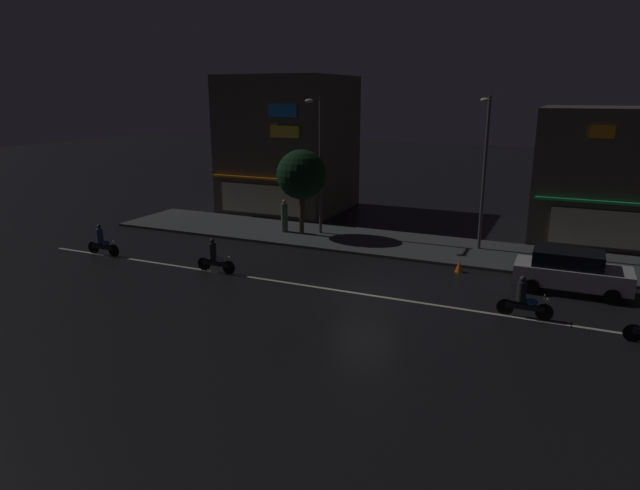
# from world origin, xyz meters

# --- Properties ---
(ground_plane) EXTENTS (140.00, 140.00, 0.00)m
(ground_plane) POSITION_xyz_m (0.00, 0.00, 0.00)
(ground_plane) COLOR black
(lane_divider_stripe) EXTENTS (32.97, 0.16, 0.01)m
(lane_divider_stripe) POSITION_xyz_m (0.00, 0.00, 0.01)
(lane_divider_stripe) COLOR beige
(lane_divider_stripe) RESTS_ON ground
(sidewalk_far) EXTENTS (34.71, 4.98, 0.14)m
(sidewalk_far) POSITION_xyz_m (0.00, 7.60, 0.07)
(sidewalk_far) COLOR #424447
(sidewalk_far) RESTS_ON ground
(storefront_center_block) EXTENTS (7.20, 7.72, 8.74)m
(storefront_center_block) POSITION_xyz_m (-10.41, 13.87, 4.37)
(storefront_center_block) COLOR #4C443A
(storefront_center_block) RESTS_ON ground
(streetlamp_west) EXTENTS (0.44, 1.64, 7.30)m
(streetlamp_west) POSITION_xyz_m (-5.49, 7.79, 4.44)
(streetlamp_west) COLOR #47494C
(streetlamp_west) RESTS_ON sidewalk_far
(streetlamp_mid) EXTENTS (0.44, 1.64, 7.38)m
(streetlamp_mid) POSITION_xyz_m (3.06, 8.07, 4.48)
(streetlamp_mid) COLOR #47494C
(streetlamp_mid) RESTS_ON sidewalk_far
(pedestrian_on_sidewalk) EXTENTS (0.38, 0.38, 1.81)m
(pedestrian_on_sidewalk) POSITION_xyz_m (-7.43, 7.42, 0.98)
(pedestrian_on_sidewalk) COLOR #4C664C
(pedestrian_on_sidewalk) RESTS_ON sidewalk_far
(street_tree) EXTENTS (2.67, 2.67, 4.62)m
(street_tree) POSITION_xyz_m (-6.32, 7.35, 3.41)
(street_tree) COLOR #473323
(street_tree) RESTS_ON sidewalk_far
(parked_car_near_kerb) EXTENTS (4.30, 1.98, 1.67)m
(parked_car_near_kerb) POSITION_xyz_m (7.30, 3.67, 0.87)
(parked_car_near_kerb) COLOR silver
(parked_car_near_kerb) RESTS_ON ground
(motorcycle_following) EXTENTS (1.90, 0.60, 1.52)m
(motorcycle_following) POSITION_xyz_m (-13.54, 0.03, 0.63)
(motorcycle_following) COLOR black
(motorcycle_following) RESTS_ON ground
(motorcycle_opposite_lane) EXTENTS (1.90, 0.60, 1.52)m
(motorcycle_opposite_lane) POSITION_xyz_m (5.87, 0.12, 0.63)
(motorcycle_opposite_lane) COLOR black
(motorcycle_opposite_lane) RESTS_ON ground
(motorcycle_trailing_far) EXTENTS (1.90, 0.60, 1.52)m
(motorcycle_trailing_far) POSITION_xyz_m (-6.96, 0.00, 0.63)
(motorcycle_trailing_far) COLOR black
(motorcycle_trailing_far) RESTS_ON ground
(traffic_cone) EXTENTS (0.36, 0.36, 0.55)m
(traffic_cone) POSITION_xyz_m (2.83, 4.45, 0.28)
(traffic_cone) COLOR orange
(traffic_cone) RESTS_ON ground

